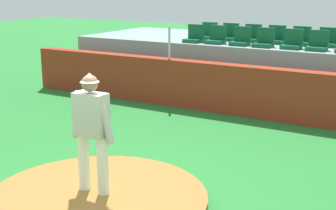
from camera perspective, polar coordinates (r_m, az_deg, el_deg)
ground_plane at (r=7.18m, az=-8.57°, el=-12.29°), size 60.00×60.00×0.00m
pitchers_mound at (r=7.13m, az=-8.60°, el=-11.51°), size 3.26×3.26×0.22m
pitcher at (r=6.84m, az=-9.25°, el=-2.33°), size 0.76×0.28×1.79m
brick_barrier at (r=11.88m, az=9.40°, el=1.70°), size 13.51×0.40×1.25m
fence_post_left at (r=12.64m, az=0.17°, el=7.51°), size 0.06×0.06×0.85m
bleacher_platform at (r=14.30m, az=13.26°, el=4.34°), size 12.02×3.82×1.59m
stadium_chair_0 at (r=13.65m, az=3.21°, el=8.25°), size 0.48×0.44×0.50m
stadium_chair_1 at (r=13.39m, az=5.87°, el=8.08°), size 0.48×0.44×0.50m
stadium_chair_2 at (r=13.09m, az=8.81°, el=7.84°), size 0.48×0.44×0.50m
stadium_chair_3 at (r=12.85m, az=11.55°, el=7.60°), size 0.48×0.44×0.50m
stadium_chair_4 at (r=12.66m, az=14.80°, el=7.32°), size 0.48×0.44×0.50m
stadium_chair_5 at (r=12.50m, az=17.64°, el=7.03°), size 0.48×0.44×0.50m
stadium_chair_7 at (r=14.44m, az=4.90°, el=8.57°), size 0.48×0.44×0.50m
stadium_chair_8 at (r=14.19m, az=7.45°, el=8.39°), size 0.48×0.44×0.50m
stadium_chair_9 at (r=13.91m, az=10.13°, el=8.17°), size 0.48×0.44×0.50m
stadium_chair_10 at (r=13.68m, az=12.92°, el=7.93°), size 0.48×0.44×0.50m
stadium_chair_11 at (r=13.49m, az=15.77°, el=7.67°), size 0.48×0.44×0.50m
stadium_chair_12 at (r=13.35m, az=18.72°, el=7.38°), size 0.48×0.44×0.50m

